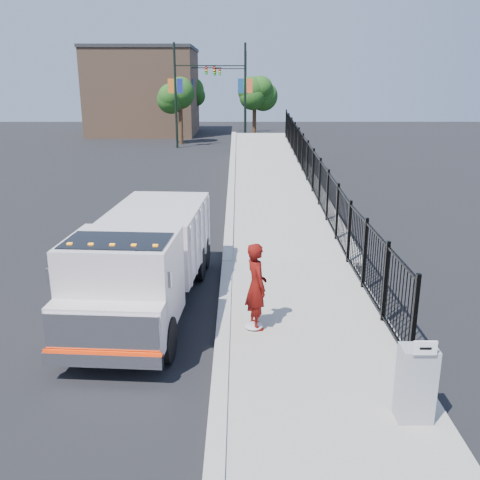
{
  "coord_description": "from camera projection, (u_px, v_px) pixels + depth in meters",
  "views": [
    {
      "loc": [
        0.34,
        -10.92,
        5.29
      ],
      "look_at": [
        0.37,
        2.0,
        1.39
      ],
      "focal_mm": 40.0,
      "sensor_mm": 36.0,
      "label": 1
    }
  ],
  "objects": [
    {
      "name": "ground",
      "position": [
        224.0,
        325.0,
        11.98
      ],
      "size": [
        120.0,
        120.0,
        0.0
      ],
      "primitive_type": "plane",
      "color": "black",
      "rests_on": "ground"
    },
    {
      "name": "debris",
      "position": [
        254.0,
        326.0,
        11.56
      ],
      "size": [
        0.41,
        0.41,
        0.1
      ],
      "primitive_type": "ellipsoid",
      "color": "silver",
      "rests_on": "sidewalk"
    },
    {
      "name": "light_pole_0",
      "position": [
        179.0,
        92.0,
        41.72
      ],
      "size": [
        3.77,
        0.22,
        8.0
      ],
      "color": "black",
      "rests_on": "ground"
    },
    {
      "name": "iron_fence",
      "position": [
        313.0,
        185.0,
        23.21
      ],
      "size": [
        0.1,
        28.0,
        1.8
      ],
      "primitive_type": "cube",
      "color": "black",
      "rests_on": "ground"
    },
    {
      "name": "tree_1",
      "position": [
        255.0,
        95.0,
        47.73
      ],
      "size": [
        2.42,
        2.42,
        5.21
      ],
      "color": "#382314",
      "rests_on": "ground"
    },
    {
      "name": "curb",
      "position": [
        221.0,
        368.0,
        10.04
      ],
      "size": [
        0.3,
        12.0,
        0.16
      ],
      "primitive_type": "cube",
      "color": "#ADAAA3",
      "rests_on": "ground"
    },
    {
      "name": "light_pole_2",
      "position": [
        191.0,
        90.0,
        49.6
      ],
      "size": [
        3.77,
        0.22,
        8.0
      ],
      "color": "black",
      "rests_on": "ground"
    },
    {
      "name": "utility_cabinet",
      "position": [
        416.0,
        383.0,
        8.32
      ],
      "size": [
        0.55,
        0.4,
        1.25
      ],
      "primitive_type": "cube",
      "color": "gray",
      "rests_on": "sidewalk"
    },
    {
      "name": "building",
      "position": [
        145.0,
        93.0,
        52.93
      ],
      "size": [
        10.0,
        10.0,
        8.0
      ],
      "primitive_type": "cube",
      "color": "#8C664C",
      "rests_on": "ground"
    },
    {
      "name": "light_pole_3",
      "position": [
        243.0,
        89.0,
        53.44
      ],
      "size": [
        3.78,
        0.22,
        8.0
      ],
      "color": "black",
      "rests_on": "ground"
    },
    {
      "name": "ramp",
      "position": [
        274.0,
        187.0,
        27.3
      ],
      "size": [
        3.95,
        24.06,
        3.19
      ],
      "primitive_type": "cube",
      "rotation": [
        0.06,
        0.0,
        0.0
      ],
      "color": "#9E998E",
      "rests_on": "ground"
    },
    {
      "name": "tree_2",
      "position": [
        192.0,
        93.0,
        56.41
      ],
      "size": [
        2.64,
        2.64,
        5.32
      ],
      "color": "#382314",
      "rests_on": "ground"
    },
    {
      "name": "tree_0",
      "position": [
        180.0,
        96.0,
        44.35
      ],
      "size": [
        2.6,
        2.6,
        5.3
      ],
      "color": "#382314",
      "rests_on": "ground"
    },
    {
      "name": "arrow_sign",
      "position": [
        425.0,
        348.0,
        7.89
      ],
      "size": [
        0.35,
        0.04,
        0.22
      ],
      "primitive_type": "cube",
      "color": "white",
      "rests_on": "utility_cabinet"
    },
    {
      "name": "truck",
      "position": [
        144.0,
        257.0,
        12.41
      ],
      "size": [
        2.69,
        7.01,
        2.35
      ],
      "rotation": [
        0.0,
        0.0,
        -0.07
      ],
      "color": "black",
      "rests_on": "ground"
    },
    {
      "name": "worker",
      "position": [
        256.0,
        286.0,
        11.36
      ],
      "size": [
        0.64,
        0.8,
        1.9
      ],
      "primitive_type": "imported",
      "rotation": [
        0.0,
        0.0,
        1.88
      ],
      "color": "#5E0C08",
      "rests_on": "sidewalk"
    },
    {
      "name": "sidewalk",
      "position": [
        323.0,
        369.0,
        10.05
      ],
      "size": [
        3.55,
        12.0,
        0.12
      ],
      "primitive_type": "cube",
      "color": "#9E998E",
      "rests_on": "ground"
    },
    {
      "name": "light_pole_1",
      "position": [
        241.0,
        92.0,
        42.09
      ],
      "size": [
        3.78,
        0.22,
        8.0
      ],
      "color": "black",
      "rests_on": "ground"
    }
  ]
}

